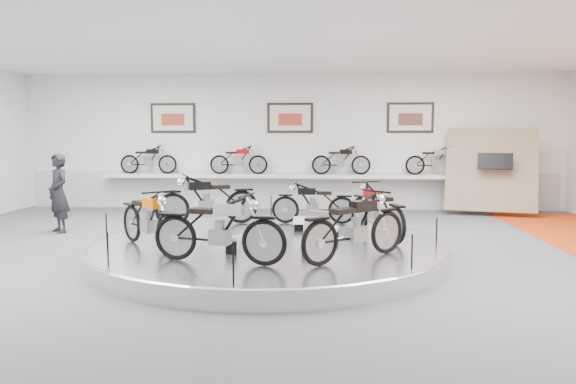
# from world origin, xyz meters

# --- Properties ---
(floor) EXTENTS (16.00, 16.00, 0.00)m
(floor) POSITION_xyz_m (0.00, 0.00, 0.00)
(floor) COLOR #535355
(floor) RESTS_ON ground
(ceiling) EXTENTS (16.00, 16.00, 0.00)m
(ceiling) POSITION_xyz_m (0.00, 0.00, 4.00)
(ceiling) COLOR white
(ceiling) RESTS_ON wall_back
(wall_back) EXTENTS (16.00, 0.00, 16.00)m
(wall_back) POSITION_xyz_m (0.00, 7.00, 2.00)
(wall_back) COLOR white
(wall_back) RESTS_ON floor
(wall_front) EXTENTS (16.00, 0.00, 16.00)m
(wall_front) POSITION_xyz_m (0.00, -7.00, 2.00)
(wall_front) COLOR white
(wall_front) RESTS_ON floor
(dado_band) EXTENTS (15.68, 0.04, 1.10)m
(dado_band) POSITION_xyz_m (0.00, 6.98, 0.55)
(dado_band) COLOR #BCBCBA
(dado_band) RESTS_ON floor
(display_platform) EXTENTS (6.40, 6.40, 0.30)m
(display_platform) POSITION_xyz_m (0.00, 0.30, 0.15)
(display_platform) COLOR silver
(display_platform) RESTS_ON floor
(platform_rim) EXTENTS (6.40, 6.40, 0.10)m
(platform_rim) POSITION_xyz_m (0.00, 0.30, 0.27)
(platform_rim) COLOR #B2B2BA
(platform_rim) RESTS_ON display_platform
(shelf) EXTENTS (11.00, 0.55, 0.10)m
(shelf) POSITION_xyz_m (0.00, 6.70, 1.00)
(shelf) COLOR silver
(shelf) RESTS_ON wall_back
(poster_left) EXTENTS (1.35, 0.06, 0.88)m
(poster_left) POSITION_xyz_m (-3.50, 6.96, 2.70)
(poster_left) COLOR beige
(poster_left) RESTS_ON wall_back
(poster_center) EXTENTS (1.35, 0.06, 0.88)m
(poster_center) POSITION_xyz_m (0.00, 6.96, 2.70)
(poster_center) COLOR beige
(poster_center) RESTS_ON wall_back
(poster_right) EXTENTS (1.35, 0.06, 0.88)m
(poster_right) POSITION_xyz_m (3.50, 6.96, 2.70)
(poster_right) COLOR beige
(poster_right) RESTS_ON wall_back
(display_panel) EXTENTS (2.56, 1.52, 2.30)m
(display_panel) POSITION_xyz_m (5.60, 6.10, 1.25)
(display_panel) COLOR #8E775C
(display_panel) RESTS_ON floor
(shelf_bike_a) EXTENTS (1.22, 0.43, 0.73)m
(shelf_bike_a) POSITION_xyz_m (-4.20, 6.70, 1.42)
(shelf_bike_a) COLOR black
(shelf_bike_a) RESTS_ON shelf
(shelf_bike_b) EXTENTS (1.22, 0.43, 0.73)m
(shelf_bike_b) POSITION_xyz_m (-1.50, 6.70, 1.42)
(shelf_bike_b) COLOR maroon
(shelf_bike_b) RESTS_ON shelf
(shelf_bike_c) EXTENTS (1.22, 0.43, 0.73)m
(shelf_bike_c) POSITION_xyz_m (1.50, 6.70, 1.42)
(shelf_bike_c) COLOR black
(shelf_bike_c) RESTS_ON shelf
(shelf_bike_d) EXTENTS (1.22, 0.43, 0.73)m
(shelf_bike_d) POSITION_xyz_m (4.20, 6.70, 1.42)
(shelf_bike_d) COLOR #BDBCC2
(shelf_bike_d) RESTS_ON shelf
(bike_a) EXTENTS (1.25, 1.87, 1.04)m
(bike_a) POSITION_xyz_m (1.98, 0.80, 0.82)
(bike_a) COLOR maroon
(bike_a) RESTS_ON display_platform
(bike_b) EXTENTS (1.56, 0.61, 0.90)m
(bike_b) POSITION_xyz_m (0.78, 2.37, 0.75)
(bike_b) COLOR black
(bike_b) RESTS_ON display_platform
(bike_c) EXTENTS (1.97, 1.34, 1.10)m
(bike_c) POSITION_xyz_m (-1.46, 2.01, 0.85)
(bike_c) COLOR black
(bike_c) RESTS_ON display_platform
(bike_d) EXTENTS (1.61, 1.69, 1.01)m
(bike_d) POSITION_xyz_m (-1.98, -0.40, 0.81)
(bike_d) COLOR #BE5300
(bike_d) RESTS_ON display_platform
(bike_e) EXTENTS (1.90, 1.01, 1.06)m
(bike_e) POSITION_xyz_m (-0.58, -1.43, 0.83)
(bike_e) COLOR #BDBCC2
(bike_e) RESTS_ON display_platform
(bike_f) EXTENTS (1.77, 1.66, 1.06)m
(bike_f) POSITION_xyz_m (1.47, -1.07, 0.83)
(bike_f) COLOR black
(bike_f) RESTS_ON display_platform
(visitor) EXTENTS (0.78, 0.76, 1.80)m
(visitor) POSITION_xyz_m (-5.01, 2.63, 0.90)
(visitor) COLOR black
(visitor) RESTS_ON floor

